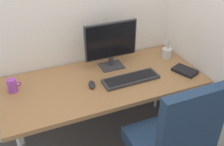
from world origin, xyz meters
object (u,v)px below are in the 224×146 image
Objects in this scene: mouse at (92,85)px; monitor at (111,43)px; pen_holder at (167,53)px; notebook at (185,71)px; office_chair at (173,141)px; keyboard at (131,79)px; coffee_mug at (12,86)px.

monitor is at bearing 53.67° from mouse.
notebook is at bearing -89.95° from pen_holder.
office_chair is at bearing -153.16° from notebook.
coffee_mug reaches higher than keyboard.
pen_holder is (0.82, 0.18, 0.03)m from mouse.
monitor reaches higher than pen_holder.
pen_holder is at bearing 67.76° from notebook.
office_chair reaches higher than notebook.
office_chair is 2.26× the size of keyboard.
office_chair reaches higher than mouse.
coffee_mug is at bearing 146.49° from notebook.
office_chair is 0.96m from monitor.
notebook is at bearing -32.08° from monitor.
coffee_mug is at bearing -175.43° from monitor.
mouse is 0.61m from coffee_mug.
monitor is at bearing 174.33° from pen_holder.
coffee_mug is (-0.95, 0.81, 0.20)m from office_chair.
keyboard is 2.99× the size of pen_holder.
coffee_mug is (-0.85, -0.07, -0.18)m from monitor.
notebook is (0.56, -0.35, -0.22)m from monitor.
keyboard is 4.43× the size of coffee_mug.
office_chair reaches higher than pen_holder.
notebook is 1.44m from coffee_mug.
pen_holder is (0.55, -0.06, -0.18)m from monitor.
mouse is 0.68× the size of pen_holder.
notebook is at bearing -11.22° from coffee_mug.
notebook is (0.00, -0.29, -0.03)m from pen_holder.
keyboard is at bearing 93.12° from office_chair.
monitor is at bearing 102.11° from keyboard.
keyboard is at bearing 150.15° from notebook.
keyboard is (0.06, -0.28, -0.22)m from monitor.
keyboard is 0.94m from coffee_mug.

